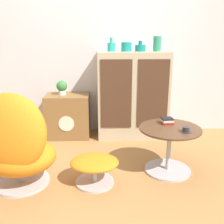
# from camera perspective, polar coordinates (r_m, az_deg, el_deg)

# --- Properties ---
(ground_plane) EXTENTS (12.00, 12.00, 0.00)m
(ground_plane) POSITION_cam_1_polar(r_m,az_deg,el_deg) (2.58, -1.15, -14.81)
(ground_plane) COLOR #A87542
(wall_back) EXTENTS (6.40, 0.06, 2.60)m
(wall_back) POSITION_cam_1_polar(r_m,az_deg,el_deg) (3.65, -1.56, 15.82)
(wall_back) COLOR silver
(wall_back) RESTS_ON ground_plane
(sideboard) EXTENTS (0.92, 0.44, 1.14)m
(sideboard) POSITION_cam_1_polar(r_m,az_deg,el_deg) (3.51, 4.52, 3.72)
(sideboard) COLOR tan
(sideboard) RESTS_ON ground_plane
(tv_console) EXTENTS (0.57, 0.43, 0.58)m
(tv_console) POSITION_cam_1_polar(r_m,az_deg,el_deg) (3.60, -9.50, -0.75)
(tv_console) COLOR brown
(tv_console) RESTS_ON ground_plane
(egg_chair) EXTENTS (0.79, 0.75, 0.91)m
(egg_chair) POSITION_cam_1_polar(r_m,az_deg,el_deg) (2.47, -20.44, -6.79)
(egg_chair) COLOR #B7B7BC
(egg_chair) RESTS_ON ground_plane
(ottoman) EXTENTS (0.45, 0.38, 0.26)m
(ottoman) POSITION_cam_1_polar(r_m,az_deg,el_deg) (2.47, -3.83, -11.53)
(ottoman) COLOR #B7B7BC
(ottoman) RESTS_ON ground_plane
(coffee_table) EXTENTS (0.60, 0.60, 0.47)m
(coffee_table) POSITION_cam_1_polar(r_m,az_deg,el_deg) (2.69, 12.28, -7.16)
(coffee_table) COLOR #B7B7BC
(coffee_table) RESTS_ON ground_plane
(vase_leftmost) EXTENTS (0.10, 0.10, 0.17)m
(vase_leftmost) POSITION_cam_1_polar(r_m,az_deg,el_deg) (3.41, -0.16, 14.04)
(vase_leftmost) COLOR teal
(vase_leftmost) RESTS_ON sideboard
(vase_inner_left) EXTENTS (0.13, 0.13, 0.11)m
(vase_inner_left) POSITION_cam_1_polar(r_m,az_deg,el_deg) (3.42, 3.14, 13.98)
(vase_inner_left) COLOR teal
(vase_inner_left) RESTS_ON sideboard
(vase_inner_right) EXTENTS (0.13, 0.13, 0.13)m
(vase_inner_right) POSITION_cam_1_polar(r_m,az_deg,el_deg) (3.44, 6.16, 13.74)
(vase_inner_right) COLOR #147A75
(vase_inner_right) RESTS_ON sideboard
(vase_rightmost) EXTENTS (0.10, 0.10, 0.19)m
(vase_rightmost) POSITION_cam_1_polar(r_m,az_deg,el_deg) (3.47, 9.79, 14.42)
(vase_rightmost) COLOR #2D8E6B
(vase_rightmost) RESTS_ON sideboard
(potted_plant) EXTENTS (0.14, 0.14, 0.19)m
(potted_plant) POSITION_cam_1_polar(r_m,az_deg,el_deg) (3.52, -10.86, 5.37)
(potted_plant) COLOR silver
(potted_plant) RESTS_ON tv_console
(teacup) EXTENTS (0.10, 0.10, 0.05)m
(teacup) POSITION_cam_1_polar(r_m,az_deg,el_deg) (2.54, 15.77, -3.78)
(teacup) COLOR #2D2D33
(teacup) RESTS_ON coffee_table
(book_stack) EXTENTS (0.12, 0.12, 0.06)m
(book_stack) POSITION_cam_1_polar(r_m,az_deg,el_deg) (2.73, 11.95, -1.89)
(book_stack) COLOR red
(book_stack) RESTS_ON coffee_table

